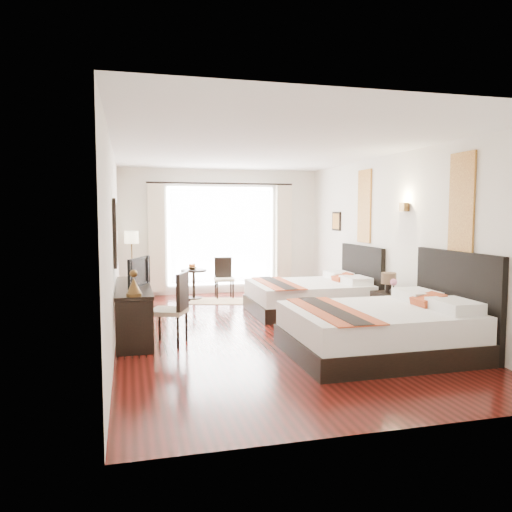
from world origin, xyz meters
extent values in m
cube|color=black|center=(0.00, 0.00, -0.01)|extent=(4.50, 7.50, 0.01)
cube|color=white|center=(0.00, 0.00, 2.79)|extent=(4.50, 7.50, 0.02)
cube|color=silver|center=(2.25, 0.00, 1.40)|extent=(0.01, 7.50, 2.80)
cube|color=silver|center=(-2.25, 0.00, 1.40)|extent=(0.01, 7.50, 2.80)
cube|color=silver|center=(0.00, 3.75, 1.40)|extent=(4.50, 0.01, 2.80)
cube|color=silver|center=(0.00, -3.75, 1.40)|extent=(4.50, 0.01, 2.80)
cube|color=white|center=(0.00, 3.73, 1.30)|extent=(2.40, 0.02, 2.20)
cube|color=white|center=(0.00, 3.67, 1.30)|extent=(2.30, 0.02, 2.10)
cube|color=beige|center=(-1.45, 3.63, 1.28)|extent=(0.35, 0.14, 2.35)
cube|color=beige|center=(1.45, 3.63, 1.28)|extent=(0.35, 0.14, 2.35)
cube|color=brown|center=(2.23, -1.67, 1.95)|extent=(0.03, 0.50, 1.35)
cube|color=brown|center=(2.23, 1.13, 1.95)|extent=(0.03, 0.50, 1.35)
cube|color=#4A351A|center=(2.19, -0.33, 1.92)|extent=(0.10, 0.14, 0.14)
cube|color=black|center=(-2.22, 0.16, 1.55)|extent=(0.04, 1.25, 0.95)
cube|color=white|center=(-2.19, 0.16, 1.55)|extent=(0.01, 1.12, 0.82)
cube|color=black|center=(1.03, -1.67, 0.14)|extent=(2.25, 1.76, 0.27)
cube|color=white|center=(1.03, -1.67, 0.44)|extent=(2.19, 1.72, 0.33)
cube|color=black|center=(2.20, -1.67, 0.66)|extent=(0.08, 1.76, 1.32)
cube|color=#A1391A|center=(0.40, -1.67, 0.61)|extent=(0.60, 1.82, 0.02)
cube|color=black|center=(1.12, 1.13, 0.13)|extent=(2.07, 1.62, 0.25)
cube|color=white|center=(1.12, 1.13, 0.40)|extent=(2.01, 1.58, 0.30)
cube|color=black|center=(2.20, 1.13, 0.61)|extent=(0.08, 1.62, 1.21)
cube|color=#A1391A|center=(0.54, 1.13, 0.56)|extent=(0.56, 1.68, 0.02)
cube|color=black|center=(2.01, -0.33, 0.28)|extent=(0.47, 0.58, 0.56)
cylinder|color=black|center=(1.98, -0.27, 0.60)|extent=(0.10, 0.10, 0.20)
cylinder|color=#41301F|center=(1.98, -0.27, 0.79)|extent=(0.24, 0.24, 0.18)
imported|color=black|center=(1.98, -0.43, 0.56)|extent=(0.14, 0.14, 0.13)
cube|color=black|center=(-1.99, 0.16, 0.38)|extent=(0.50, 2.20, 0.76)
imported|color=black|center=(-1.97, 0.08, 0.97)|extent=(0.39, 0.72, 0.43)
cube|color=tan|center=(-1.53, -0.50, 0.47)|extent=(0.61, 0.61, 0.06)
cube|color=black|center=(-1.34, -0.58, 0.75)|extent=(0.22, 0.42, 0.52)
cylinder|color=black|center=(-1.98, 3.39, 0.01)|extent=(0.22, 0.22, 0.03)
cylinder|color=#4A351A|center=(-1.98, 3.39, 0.63)|extent=(0.03, 0.03, 1.22)
cylinder|color=#FFF4C7|center=(-1.98, 3.39, 1.31)|extent=(0.29, 0.29, 0.25)
cylinder|color=black|center=(-0.71, 3.09, 0.32)|extent=(0.55, 0.55, 0.63)
imported|color=#422C17|center=(-0.74, 3.11, 0.66)|extent=(0.22, 0.22, 0.05)
cube|color=tan|center=(-0.06, 3.08, 0.40)|extent=(0.42, 0.42, 0.05)
cube|color=black|center=(-0.05, 3.25, 0.64)|extent=(0.37, 0.07, 0.44)
cube|color=tan|center=(-0.27, 2.68, 0.01)|extent=(1.31, 1.06, 0.01)
camera|label=1|loc=(-2.05, -7.40, 1.83)|focal=35.00mm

